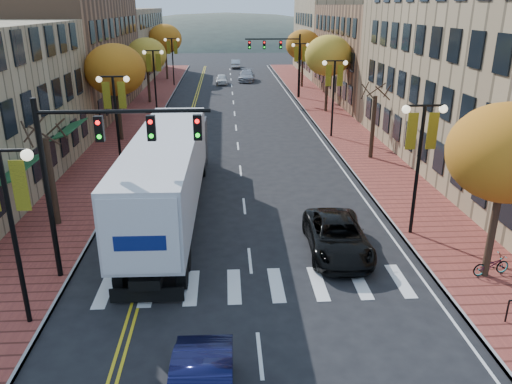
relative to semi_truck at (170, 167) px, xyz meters
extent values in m
plane|color=black|center=(3.64, -9.11, -2.54)|extent=(200.00, 200.00, 0.00)
cube|color=brown|center=(-5.36, 23.39, -2.46)|extent=(4.00, 85.00, 0.15)
cube|color=brown|center=(12.64, 23.39, -2.46)|extent=(4.00, 85.00, 0.15)
cube|color=brown|center=(-13.36, 26.89, 2.96)|extent=(12.00, 24.00, 11.00)
cube|color=#9E8966|center=(-13.36, 51.89, 2.21)|extent=(12.00, 26.00, 9.50)
cube|color=brown|center=(22.14, 32.89, 2.46)|extent=(15.00, 24.00, 10.00)
cube|color=#9E8966|center=(22.14, 54.89, 2.96)|extent=(15.00, 20.00, 11.00)
cylinder|color=#382619|center=(-5.36, -1.11, -0.29)|extent=(0.28, 0.28, 4.20)
cylinder|color=#382619|center=(-5.36, 14.89, 0.06)|extent=(0.28, 0.28, 4.90)
ellipsoid|color=#BF6616|center=(-5.36, 14.89, 2.92)|extent=(4.48, 4.48, 3.81)
cylinder|color=#382619|center=(-5.36, 30.89, -0.11)|extent=(0.28, 0.28, 4.55)
ellipsoid|color=gold|center=(-5.36, 30.89, 2.53)|extent=(4.16, 4.16, 3.54)
cylinder|color=#382619|center=(-5.36, 48.89, 0.13)|extent=(0.28, 0.28, 5.04)
ellipsoid|color=#BF6616|center=(-5.36, 48.89, 3.08)|extent=(4.61, 4.61, 3.92)
cylinder|color=#382619|center=(12.64, -7.11, -0.11)|extent=(0.28, 0.28, 4.55)
ellipsoid|color=#BF6616|center=(12.64, -7.11, 2.53)|extent=(4.16, 4.16, 3.54)
cylinder|color=#382619|center=(12.64, 8.89, -0.29)|extent=(0.28, 0.28, 4.20)
cylinder|color=#382619|center=(12.64, 24.89, 0.06)|extent=(0.28, 0.28, 4.90)
ellipsoid|color=gold|center=(12.64, 24.89, 2.92)|extent=(4.48, 4.48, 3.81)
cylinder|color=#382619|center=(12.64, 40.89, -0.01)|extent=(0.28, 0.28, 4.76)
ellipsoid|color=#BF6616|center=(12.64, 40.89, 2.77)|extent=(4.35, 4.35, 3.70)
cylinder|color=black|center=(-3.86, -9.11, 0.46)|extent=(0.16, 0.16, 6.00)
sphere|color=#FFF2CC|center=(-3.06, -9.11, 3.31)|extent=(0.36, 0.36, 0.36)
cube|color=gold|center=(-3.41, -9.11, 2.36)|extent=(0.45, 0.03, 1.60)
cylinder|color=black|center=(-3.86, 6.89, 0.46)|extent=(0.16, 0.16, 6.00)
cylinder|color=black|center=(-3.86, 6.89, 3.46)|extent=(1.60, 0.10, 0.10)
sphere|color=#FFF2CC|center=(-4.66, 6.89, 3.31)|extent=(0.36, 0.36, 0.36)
sphere|color=#FFF2CC|center=(-3.06, 6.89, 3.31)|extent=(0.36, 0.36, 0.36)
cube|color=gold|center=(-4.31, 6.89, 2.36)|extent=(0.45, 0.03, 1.60)
cube|color=gold|center=(-3.41, 6.89, 2.36)|extent=(0.45, 0.03, 1.60)
cylinder|color=black|center=(-3.86, 24.89, 0.46)|extent=(0.16, 0.16, 6.00)
cylinder|color=black|center=(-3.86, 24.89, 3.46)|extent=(1.60, 0.10, 0.10)
sphere|color=#FFF2CC|center=(-4.66, 24.89, 3.31)|extent=(0.36, 0.36, 0.36)
sphere|color=#FFF2CC|center=(-3.06, 24.89, 3.31)|extent=(0.36, 0.36, 0.36)
cube|color=gold|center=(-4.31, 24.89, 2.36)|extent=(0.45, 0.03, 1.60)
cube|color=gold|center=(-3.41, 24.89, 2.36)|extent=(0.45, 0.03, 1.60)
cylinder|color=black|center=(-3.86, 42.89, 0.46)|extent=(0.16, 0.16, 6.00)
cylinder|color=black|center=(-3.86, 42.89, 3.46)|extent=(1.60, 0.10, 0.10)
sphere|color=#FFF2CC|center=(-4.66, 42.89, 3.31)|extent=(0.36, 0.36, 0.36)
sphere|color=#FFF2CC|center=(-3.06, 42.89, 3.31)|extent=(0.36, 0.36, 0.36)
cube|color=gold|center=(-4.31, 42.89, 2.36)|extent=(0.45, 0.03, 1.60)
cube|color=gold|center=(-3.41, 42.89, 2.36)|extent=(0.45, 0.03, 1.60)
cylinder|color=black|center=(11.14, -3.11, 0.46)|extent=(0.16, 0.16, 6.00)
cylinder|color=black|center=(11.14, -3.11, 3.46)|extent=(1.60, 0.10, 0.10)
sphere|color=#FFF2CC|center=(10.34, -3.11, 3.31)|extent=(0.36, 0.36, 0.36)
sphere|color=#FFF2CC|center=(11.94, -3.11, 3.31)|extent=(0.36, 0.36, 0.36)
cube|color=gold|center=(10.69, -3.11, 2.36)|extent=(0.45, 0.03, 1.60)
cube|color=gold|center=(11.59, -3.11, 2.36)|extent=(0.45, 0.03, 1.60)
cylinder|color=black|center=(11.14, 14.89, 0.46)|extent=(0.16, 0.16, 6.00)
cylinder|color=black|center=(11.14, 14.89, 3.46)|extent=(1.60, 0.10, 0.10)
sphere|color=#FFF2CC|center=(10.34, 14.89, 3.31)|extent=(0.36, 0.36, 0.36)
sphere|color=#FFF2CC|center=(11.94, 14.89, 3.31)|extent=(0.36, 0.36, 0.36)
cube|color=gold|center=(10.69, 14.89, 2.36)|extent=(0.45, 0.03, 1.60)
cube|color=gold|center=(11.59, 14.89, 2.36)|extent=(0.45, 0.03, 1.60)
cylinder|color=black|center=(11.14, 32.89, 0.46)|extent=(0.16, 0.16, 6.00)
cylinder|color=black|center=(11.14, 32.89, 3.46)|extent=(1.60, 0.10, 0.10)
sphere|color=#FFF2CC|center=(10.34, 32.89, 3.31)|extent=(0.36, 0.36, 0.36)
sphere|color=#FFF2CC|center=(11.94, 32.89, 3.31)|extent=(0.36, 0.36, 0.36)
cube|color=gold|center=(10.69, 32.89, 2.36)|extent=(0.45, 0.03, 1.60)
cube|color=gold|center=(11.59, 32.89, 2.36)|extent=(0.45, 0.03, 1.60)
cylinder|color=black|center=(-3.76, -6.11, 0.96)|extent=(0.20, 0.20, 7.00)
cylinder|color=black|center=(-0.76, -6.11, 3.96)|extent=(6.00, 0.14, 0.14)
cube|color=black|center=(-1.66, -6.11, 3.36)|extent=(0.30, 0.25, 0.90)
sphere|color=#FF0C0C|center=(-1.66, -6.25, 3.61)|extent=(0.16, 0.16, 0.16)
cube|color=black|center=(0.14, -6.11, 3.36)|extent=(0.30, 0.25, 0.90)
sphere|color=#FF0C0C|center=(0.14, -6.25, 3.61)|extent=(0.16, 0.16, 0.16)
cube|color=black|center=(1.76, -6.11, 3.36)|extent=(0.30, 0.25, 0.90)
sphere|color=#FF0C0C|center=(1.76, -6.25, 3.61)|extent=(0.16, 0.16, 0.16)
cylinder|color=black|center=(11.04, 32.89, 0.96)|extent=(0.20, 0.20, 7.00)
cylinder|color=black|center=(8.04, 32.89, 3.96)|extent=(6.00, 0.14, 0.14)
cube|color=black|center=(8.94, 32.89, 3.36)|extent=(0.30, 0.25, 0.90)
sphere|color=#FF0C0C|center=(8.94, 32.75, 3.61)|extent=(0.16, 0.16, 0.16)
cube|color=black|center=(7.14, 32.89, 3.36)|extent=(0.30, 0.25, 0.90)
sphere|color=#FF0C0C|center=(7.14, 32.75, 3.61)|extent=(0.16, 0.16, 0.16)
cube|color=black|center=(5.52, 32.89, 3.36)|extent=(0.30, 0.25, 0.90)
sphere|color=#FF0C0C|center=(5.52, 32.75, 3.61)|extent=(0.16, 0.16, 0.16)
cube|color=black|center=(-0.02, -1.39, -1.62)|extent=(1.33, 14.13, 0.38)
cube|color=silver|center=(-0.02, -1.39, 0.28)|extent=(3.07, 14.17, 3.04)
cube|color=black|center=(0.13, 7.30, -0.75)|extent=(2.77, 3.31, 2.71)
cylinder|color=black|center=(-1.26, -7.02, -2.00)|extent=(0.40, 1.09, 1.09)
cylinder|color=black|center=(1.02, -7.06, -2.00)|extent=(0.40, 1.09, 1.09)
cylinder|color=black|center=(-1.24, -5.71, -2.00)|extent=(0.40, 1.09, 1.09)
cylinder|color=black|center=(1.04, -5.75, -2.00)|extent=(0.40, 1.09, 1.09)
cylinder|color=black|center=(-1.04, 6.01, -2.00)|extent=(0.40, 1.09, 1.09)
cylinder|color=black|center=(1.25, 5.97, -2.00)|extent=(0.40, 1.09, 1.09)
cylinder|color=black|center=(-0.99, 8.40, -2.00)|extent=(0.40, 1.09, 1.09)
cylinder|color=black|center=(1.29, 8.36, -2.00)|extent=(0.40, 1.09, 1.09)
imported|color=black|center=(7.39, -4.57, -1.80)|extent=(2.63, 5.40, 1.48)
imported|color=silver|center=(2.31, 44.38, -1.89)|extent=(1.60, 3.86, 1.31)
imported|color=#A5A6AD|center=(5.80, 47.11, -1.79)|extent=(2.59, 5.37, 1.51)
imported|color=#B8BAC1|center=(4.65, 62.78, -1.84)|extent=(1.55, 4.25, 1.39)
imported|color=gray|center=(12.87, -7.07, -1.98)|extent=(1.62, 0.81, 0.81)
camera|label=1|loc=(2.76, -23.49, 7.41)|focal=35.00mm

